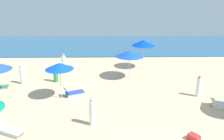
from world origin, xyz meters
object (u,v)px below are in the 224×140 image
Objects in this scene: lounge_chair_6_0 at (221,104)px; beachgoer_2 at (22,75)px; umbrella_3 at (59,66)px; lounge_chair_3_0 at (74,92)px; beachgoer_0 at (64,63)px; beachgoer_4 at (198,87)px; umbrella_5 at (130,54)px; umbrella_2 at (143,43)px; cooler_box_0 at (194,138)px; lounge_chair_4_1 at (10,130)px; beachgoer_1 at (92,112)px; beachgoer_3 at (56,74)px.

beachgoer_2 reaches higher than lounge_chair_6_0.
umbrella_3 is 1.71× the size of lounge_chair_3_0.
umbrella_3 is at bearing -111.56° from beachgoer_0.
beachgoer_0 is 1.09× the size of beachgoer_4.
umbrella_5 is 1.51× the size of beachgoer_2.
lounge_chair_6_0 is at bearing -125.20° from lounge_chair_3_0.
umbrella_5 is 6.42m from beachgoer_0.
lounge_chair_3_0 is 5.67m from beachgoer_0.
umbrella_2 is at bearing -67.13° from lounge_chair_3_0.
beachgoer_2 is 13.88m from cooler_box_0.
umbrella_3 is 1.63× the size of beachgoer_2.
cooler_box_0 is at bearing -33.83° from umbrella_3.
umbrella_2 reaches higher than umbrella_5.
lounge_chair_6_0 reaches higher than cooler_box_0.
beachgoer_0 is (-5.98, 1.87, -1.40)m from umbrella_5.
umbrella_3 reaches higher than lounge_chair_6_0.
lounge_chair_3_0 is 0.92× the size of lounge_chair_4_1.
beachgoer_4 is at bearing -58.33° from cooler_box_0.
umbrella_3 reaches higher than beachgoer_4.
umbrella_2 is 7.77m from beachgoer_0.
beachgoer_1 is 7.55m from beachgoer_3.
lounge_chair_3_0 is at bearing 26.63° from umbrella_3.
beachgoer_1 reaches higher than beachgoer_4.
umbrella_3 is 1.08× the size of umbrella_5.
lounge_chair_3_0 is (-5.90, -6.23, -2.29)m from umbrella_2.
cooler_box_0 is (8.72, -8.31, -0.54)m from beachgoer_3.
beachgoer_0 is (-11.49, 7.42, 0.53)m from lounge_chair_6_0.
beachgoer_0 is 1.06× the size of beachgoer_2.
umbrella_3 reaches higher than beachgoer_2.
umbrella_5 is (7.11, 8.27, 1.95)m from lounge_chair_4_1.
lounge_chair_6_0 is (5.51, -5.55, -1.92)m from umbrella_5.
umbrella_5 is 4.32× the size of cooler_box_0.
beachgoer_3 is at bearing -155.85° from umbrella_2.
umbrella_5 reaches higher than cooler_box_0.
lounge_chair_3_0 is (0.80, 0.40, -2.15)m from umbrella_3.
beachgoer_3 is at bearing 114.55° from beachgoer_2.
beachgoer_3 is at bearing -60.19° from beachgoer_4.
lounge_chair_4_1 is at bearing -101.69° from beachgoer_1.
beachgoer_2 is (-10.39, -3.83, -1.77)m from umbrella_2.
beachgoer_2 is at bearing -159.77° from umbrella_2.
beachgoer_4 is 5.70m from cooler_box_0.
beachgoer_1 is 1.07× the size of beachgoer_4.
umbrella_3 is 4.91m from beachgoer_2.
lounge_chair_4_1 reaches higher than lounge_chair_3_0.
lounge_chair_4_1 is 11.08m from umbrella_5.
lounge_chair_4_1 is at bearing -128.28° from umbrella_2.
cooler_box_0 is at bearing 51.31° from beachgoer_1.
beachgoer_0 is 12.04m from beachgoer_4.
umbrella_2 is 4.97× the size of cooler_box_0.
lounge_chair_4_1 is 12.57m from beachgoer_4.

